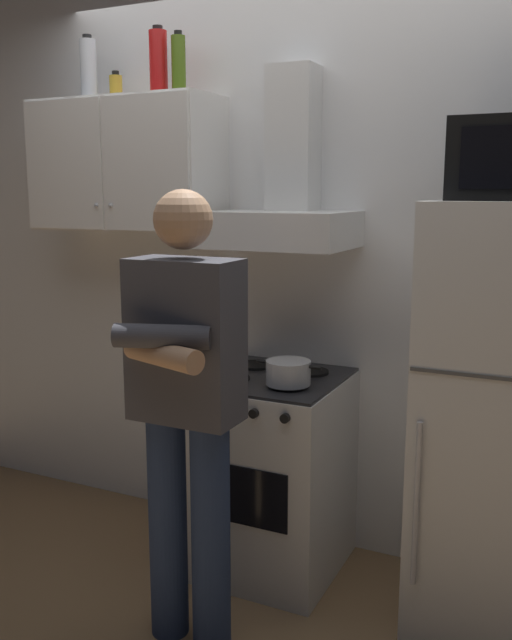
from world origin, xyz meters
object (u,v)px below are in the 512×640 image
person_standing (186,405)px  cooking_pot (288,372)px  bottle_olive_oil (179,64)px  refrigerator (507,422)px  range_hood (284,200)px  bottle_soda_red (158,62)px  stove_oven (270,472)px  upper_cabinet (126,165)px  bottle_vodka_clear (88,69)px  bottle_spice_jar (116,87)px

person_standing → cooking_pot: (0.18, 0.49, 0.02)m
cooking_pot → bottle_olive_oil: (-0.63, 0.23, 1.25)m
refrigerator → range_hood: bearing=172.5°
range_hood → person_standing: (-0.05, -0.73, -0.70)m
refrigerator → bottle_soda_red: bottle_soda_red is taller
stove_oven → cooking_pot: 0.52m
upper_cabinet → cooking_pot: size_ratio=3.22×
range_hood → bottle_olive_oil: 0.76m
range_hood → stove_oven: bearing=-90.0°
cooking_pot → bottle_olive_oil: 1.42m
upper_cabinet → bottle_soda_red: bottle_soda_red is taller
bottle_soda_red → bottle_olive_oil: bearing=1.3°
stove_oven → range_hood: (0.00, 0.13, 1.16)m
range_hood → upper_cabinet: bearing=-179.9°
refrigerator → bottle_soda_red: size_ratio=5.50×
bottle_vodka_clear → bottle_olive_oil: bearing=1.5°
bottle_soda_red → bottle_vodka_clear: bearing=-178.4°
bottle_spice_jar → bottle_soda_red: bearing=-10.7°
person_standing → bottle_soda_red: (-0.55, 0.72, 1.29)m
cooking_pot → stove_oven: bearing=137.5°
stove_oven → bottle_vodka_clear: size_ratio=3.05×
range_hood → bottle_vodka_clear: size_ratio=2.62×
range_hood → bottle_spice_jar: bottle_spice_jar is taller
refrigerator → bottle_vodka_clear: 2.38m
refrigerator → cooking_pot: size_ratio=5.73×
cooking_pot → bottle_soda_red: bottle_soda_red is taller
range_hood → refrigerator: range_hood is taller
person_standing → bottle_vodka_clear: bearing=142.7°
range_hood → person_standing: bearing=-93.9°
bottle_vodka_clear → person_standing: bearing=-37.3°
stove_oven → person_standing: person_standing is taller
bottle_spice_jar → bottle_olive_oil: bearing=-7.5°
refrigerator → upper_cabinet: bearing=175.9°
cooking_pot → bottle_vodka_clear: bottle_vodka_clear is taller
stove_oven → upper_cabinet: bearing=171.1°
range_hood → cooking_pot: size_ratio=2.69×
person_standing → cooking_pot: size_ratio=5.87×
stove_oven → bottle_vodka_clear: bottle_vodka_clear is taller
range_hood → bottle_soda_red: bottle_soda_red is taller
cooking_pot → bottle_olive_oil: size_ratio=1.07×
stove_oven → person_standing: 0.77m
stove_oven → cooking_pot: cooking_pot is taller
refrigerator → cooking_pot: (-0.82, -0.12, 0.12)m
upper_cabinet → bottle_vodka_clear: size_ratio=3.14×
refrigerator → cooking_pot: bearing=-171.7°
upper_cabinet → refrigerator: (1.75, -0.12, -0.95)m
upper_cabinet → range_hood: 0.81m
range_hood → bottle_vodka_clear: 1.14m
refrigerator → bottle_spice_jar: bottle_spice_jar is taller
bottle_spice_jar → bottle_olive_oil: 0.38m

